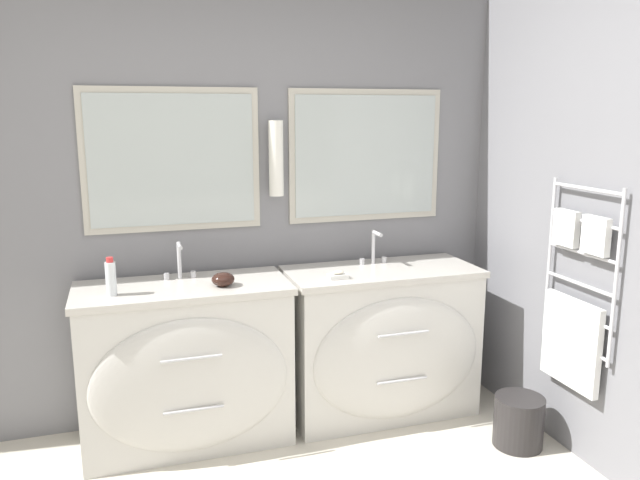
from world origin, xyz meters
TOP-DOWN VIEW (x-y plane):
  - wall_back at (0.01, 1.86)m, footprint 5.03×0.16m
  - wall_right at (1.74, 0.82)m, footprint 0.13×3.75m
  - vanity_left at (-0.18, 1.52)m, footprint 1.10×0.57m
  - vanity_right at (0.94, 1.52)m, footprint 1.10×0.57m
  - faucet_left at (-0.18, 1.68)m, footprint 0.17×0.13m
  - faucet_right at (0.94, 1.68)m, footprint 0.17×0.13m
  - toiletry_bottle at (-0.52, 1.47)m, footprint 0.05×0.05m
  - amenity_bowl at (0.02, 1.47)m, footprint 0.12×0.12m
  - soap_dish at (0.63, 1.44)m, footprint 0.11×0.07m
  - waste_bin at (1.49, 0.96)m, footprint 0.26×0.26m

SIDE VIEW (x-z plane):
  - waste_bin at x=1.49m, z-range 0.01..0.28m
  - vanity_left at x=-0.18m, z-range 0.00..0.87m
  - vanity_right at x=0.94m, z-range 0.00..0.87m
  - soap_dish at x=0.63m, z-range 0.86..0.91m
  - amenity_bowl at x=0.02m, z-range 0.87..0.94m
  - toiletry_bottle at x=-0.52m, z-range 0.86..1.05m
  - faucet_left at x=-0.18m, z-range 0.87..1.07m
  - faucet_right at x=0.94m, z-range 0.87..1.07m
  - wall_right at x=1.74m, z-range -0.01..2.59m
  - wall_back at x=0.01m, z-range 0.01..2.61m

